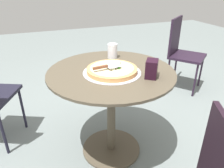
% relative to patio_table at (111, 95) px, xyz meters
% --- Properties ---
extents(ground_plane, '(10.00, 10.00, 0.00)m').
position_rel_patio_table_xyz_m(ground_plane, '(0.00, 0.00, -0.55)').
color(ground_plane, slate).
extents(patio_table, '(0.94, 0.94, 0.75)m').
position_rel_patio_table_xyz_m(patio_table, '(0.00, 0.00, 0.00)').
color(patio_table, brown).
rests_on(patio_table, ground).
extents(pizza_on_tray, '(0.42, 0.42, 0.05)m').
position_rel_patio_table_xyz_m(pizza_on_tray, '(0.04, -0.01, 0.22)').
color(pizza_on_tray, silver).
rests_on(pizza_on_tray, patio_table).
extents(pizza_server, '(0.09, 0.21, 0.02)m').
position_rel_patio_table_xyz_m(pizza_server, '(0.05, -0.05, 0.26)').
color(pizza_server, silver).
rests_on(pizza_server, pizza_on_tray).
extents(drinking_cup, '(0.08, 0.08, 0.12)m').
position_rel_patio_table_xyz_m(drinking_cup, '(-0.26, 0.11, 0.26)').
color(drinking_cup, silver).
rests_on(drinking_cup, patio_table).
extents(napkin_dispenser, '(0.13, 0.12, 0.12)m').
position_rel_patio_table_xyz_m(napkin_dispenser, '(0.20, 0.21, 0.26)').
color(napkin_dispenser, black).
rests_on(napkin_dispenser, patio_table).
extents(patio_chair_near, '(0.57, 0.57, 0.93)m').
position_rel_patio_table_xyz_m(patio_chair_near, '(-0.82, 1.29, -0.02)').
color(patio_chair_near, '#27192A').
rests_on(patio_chair_near, ground).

